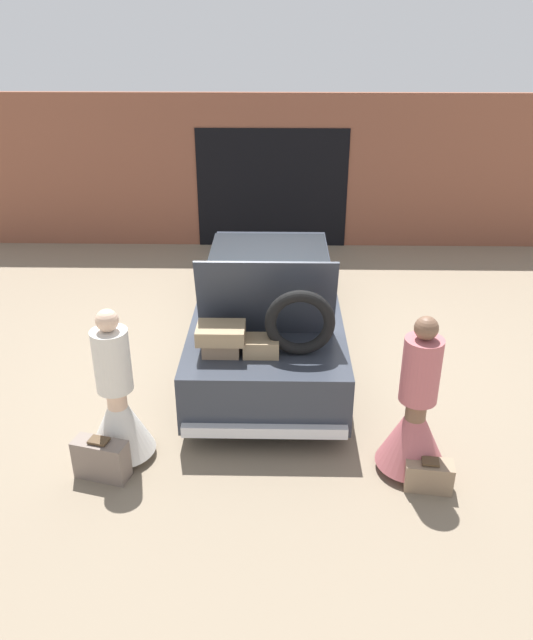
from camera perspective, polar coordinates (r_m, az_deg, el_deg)
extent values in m
plane|color=#7F705B|center=(8.47, 0.17, -2.23)|extent=(40.00, 40.00, 0.00)
cube|color=brown|center=(11.88, 0.53, 13.38)|extent=(12.00, 0.12, 2.80)
cube|color=black|center=(11.88, 0.52, 11.89)|extent=(2.80, 0.02, 2.20)
cube|color=#2D333D|center=(8.24, 0.17, 0.89)|extent=(1.75, 4.61, 0.66)
cube|color=#1E2328|center=(8.28, 0.21, 5.02)|extent=(1.54, 1.48, 0.40)
cylinder|color=black|center=(9.65, -4.49, 3.71)|extent=(0.18, 0.71, 0.71)
cylinder|color=black|center=(9.63, 5.13, 3.64)|extent=(0.18, 0.71, 0.71)
cylinder|color=black|center=(7.15, -6.52, -4.93)|extent=(0.18, 0.71, 0.71)
cylinder|color=black|center=(7.12, 6.51, -5.06)|extent=(0.18, 0.71, 0.71)
cube|color=silver|center=(6.33, -0.19, -10.12)|extent=(1.67, 0.10, 0.12)
cube|color=#2D333D|center=(6.64, -0.02, 1.96)|extent=(1.49, 0.29, 0.94)
cube|color=#8C7259|center=(6.51, -4.15, -2.43)|extent=(0.38, 0.29, 0.16)
cube|color=#9E8460|center=(6.48, -0.49, -2.39)|extent=(0.37, 0.29, 0.18)
cube|color=#9E8460|center=(6.43, -4.20, -1.18)|extent=(0.50, 0.38, 0.16)
torus|color=black|center=(6.35, 3.07, -0.28)|extent=(0.72, 0.12, 0.72)
cylinder|color=beige|center=(6.41, -13.27, -9.13)|extent=(0.19, 0.19, 0.79)
cone|color=silver|center=(6.39, -13.30, -8.84)|extent=(0.66, 0.66, 0.71)
cylinder|color=silver|center=(6.04, -13.95, -3.62)|extent=(0.35, 0.35, 0.63)
sphere|color=beige|center=(5.85, -14.39, -0.04)|extent=(0.21, 0.21, 0.21)
cylinder|color=brown|center=(6.24, 13.24, -10.17)|extent=(0.20, 0.20, 0.80)
cone|color=#B25B60|center=(6.22, 13.27, -9.87)|extent=(0.68, 0.68, 0.72)
cylinder|color=#B25B60|center=(5.85, 13.95, -4.46)|extent=(0.36, 0.36, 0.64)
sphere|color=brown|center=(5.65, 14.41, -0.73)|extent=(0.22, 0.22, 0.22)
cube|color=#75665B|center=(6.31, -14.86, -12.21)|extent=(0.56, 0.33, 0.40)
cube|color=#4C3823|center=(6.18, -15.09, -10.60)|extent=(0.21, 0.17, 0.02)
cube|color=#8C7259|center=(6.20, 14.59, -13.59)|extent=(0.46, 0.27, 0.29)
cube|color=#4C3823|center=(6.10, 14.77, -12.40)|extent=(0.17, 0.15, 0.02)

